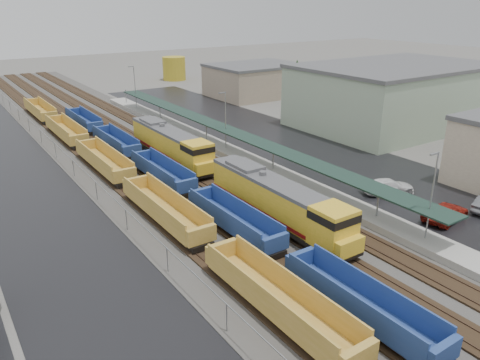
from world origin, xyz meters
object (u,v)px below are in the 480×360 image
(well_string_yellow, at_px, (165,210))
(storage_tank, at_px, (174,68))
(parked_car_east_b, at_px, (446,213))
(locomotive_lead, at_px, (279,202))
(parked_car_east_c, at_px, (389,187))
(locomotive_trail, at_px, (172,145))
(well_string_blue, at_px, (234,221))

(well_string_yellow, height_order, storage_tank, storage_tank)
(storage_tank, relative_size, parked_car_east_b, 1.09)
(locomotive_lead, relative_size, storage_tank, 3.25)
(locomotive_lead, bearing_deg, parked_car_east_c, -2.46)
(storage_tank, distance_m, parked_car_east_c, 80.96)
(well_string_yellow, relative_size, storage_tank, 19.62)
(locomotive_trail, height_order, well_string_yellow, locomotive_trail)
(locomotive_lead, distance_m, parked_car_east_c, 13.99)
(locomotive_trail, xyz_separation_m, well_string_yellow, (-8.00, -14.71, -1.10))
(storage_tank, relative_size, parked_car_east_c, 1.08)
(well_string_yellow, height_order, well_string_blue, well_string_yellow)
(well_string_yellow, distance_m, parked_car_east_b, 25.31)
(parked_car_east_b, bearing_deg, locomotive_lead, 53.10)
(well_string_blue, distance_m, parked_car_east_c, 17.99)
(locomotive_lead, relative_size, locomotive_trail, 1.00)
(locomotive_trail, height_order, parked_car_east_c, locomotive_trail)
(well_string_blue, bearing_deg, storage_tank, 66.84)
(parked_car_east_b, relative_size, parked_car_east_c, 0.99)
(parked_car_east_c, bearing_deg, parked_car_east_b, -163.09)
(well_string_blue, relative_size, parked_car_east_c, 18.47)
(well_string_yellow, bearing_deg, well_string_blue, -52.17)
(well_string_yellow, distance_m, well_string_blue, 6.52)
(locomotive_trail, bearing_deg, well_string_blue, -101.39)
(locomotive_lead, distance_m, parked_car_east_b, 15.27)
(locomotive_trail, distance_m, well_string_blue, 20.30)
(locomotive_lead, relative_size, well_string_blue, 0.19)
(parked_car_east_c, bearing_deg, locomotive_lead, 110.42)
(well_string_yellow, xyz_separation_m, parked_car_east_b, (21.17, -13.87, -0.42))
(storage_tank, bearing_deg, locomotive_trail, -116.82)
(well_string_blue, bearing_deg, locomotive_lead, -15.85)
(parked_car_east_c, bearing_deg, well_string_yellow, 95.42)
(well_string_yellow, distance_m, storage_tank, 81.60)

